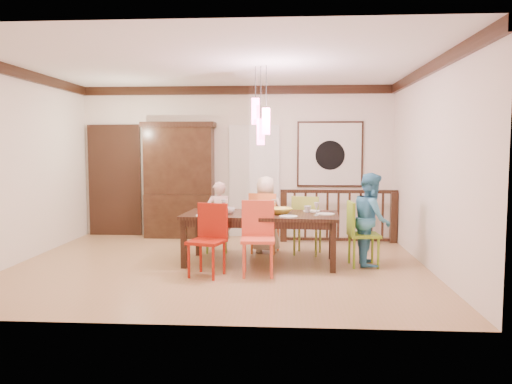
# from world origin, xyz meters

# --- Properties ---
(floor) EXTENTS (6.00, 6.00, 0.00)m
(floor) POSITION_xyz_m (0.00, 0.00, 0.00)
(floor) COLOR tan
(floor) RESTS_ON ground
(ceiling) EXTENTS (6.00, 6.00, 0.00)m
(ceiling) POSITION_xyz_m (0.00, 0.00, 2.90)
(ceiling) COLOR white
(ceiling) RESTS_ON wall_back
(wall_back) EXTENTS (6.00, 0.00, 6.00)m
(wall_back) POSITION_xyz_m (0.00, 2.50, 1.45)
(wall_back) COLOR silver
(wall_back) RESTS_ON floor
(wall_left) EXTENTS (0.00, 5.00, 5.00)m
(wall_left) POSITION_xyz_m (-3.00, 0.00, 1.45)
(wall_left) COLOR silver
(wall_left) RESTS_ON floor
(wall_right) EXTENTS (0.00, 5.00, 5.00)m
(wall_right) POSITION_xyz_m (3.00, 0.00, 1.45)
(wall_right) COLOR silver
(wall_right) RESTS_ON floor
(crown_molding) EXTENTS (6.00, 5.00, 0.16)m
(crown_molding) POSITION_xyz_m (0.00, 0.00, 2.82)
(crown_molding) COLOR black
(crown_molding) RESTS_ON wall_back
(panel_door) EXTENTS (1.04, 0.07, 2.24)m
(panel_door) POSITION_xyz_m (-2.40, 2.45, 1.05)
(panel_door) COLOR black
(panel_door) RESTS_ON wall_back
(white_doorway) EXTENTS (0.97, 0.05, 2.22)m
(white_doorway) POSITION_xyz_m (0.35, 2.46, 1.05)
(white_doorway) COLOR silver
(white_doorway) RESTS_ON wall_back
(painting) EXTENTS (1.25, 0.06, 1.25)m
(painting) POSITION_xyz_m (1.80, 2.46, 1.60)
(painting) COLOR black
(painting) RESTS_ON wall_back
(pendant_cluster) EXTENTS (0.27, 0.21, 1.14)m
(pendant_cluster) POSITION_xyz_m (0.60, 0.16, 2.11)
(pendant_cluster) COLOR #FB4B90
(pendant_cluster) RESTS_ON ceiling
(dining_table) EXTENTS (2.33, 1.17, 0.75)m
(dining_table) POSITION_xyz_m (0.60, 0.16, 0.67)
(dining_table) COLOR black
(dining_table) RESTS_ON floor
(chair_far_left) EXTENTS (0.42, 0.42, 0.83)m
(chair_far_left) POSITION_xyz_m (-0.18, 0.94, 0.47)
(chair_far_left) COLOR #7BB533
(chair_far_left) RESTS_ON floor
(chair_far_mid) EXTENTS (0.52, 0.52, 0.99)m
(chair_far_mid) POSITION_xyz_m (0.63, 0.96, 0.57)
(chair_far_mid) COLOR orange
(chair_far_mid) RESTS_ON floor
(chair_far_right) EXTENTS (0.53, 0.53, 0.96)m
(chair_far_right) POSITION_xyz_m (1.32, 0.86, 0.55)
(chair_far_right) COLOR olive
(chair_far_right) RESTS_ON floor
(chair_near_left) EXTENTS (0.54, 0.54, 0.97)m
(chair_near_left) POSITION_xyz_m (-0.08, -0.64, 0.55)
(chair_near_left) COLOR #9C180A
(chair_near_left) RESTS_ON floor
(chair_near_mid) EXTENTS (0.47, 0.47, 1.00)m
(chair_near_mid) POSITION_xyz_m (0.60, -0.54, 0.57)
(chair_near_mid) COLOR #E24B31
(chair_near_mid) RESTS_ON floor
(chair_end_right) EXTENTS (0.46, 0.46, 0.94)m
(chair_end_right) POSITION_xyz_m (2.11, 0.09, 0.54)
(chair_end_right) COLOR #749E1E
(chair_end_right) RESTS_ON floor
(china_hutch) EXTENTS (1.40, 0.46, 2.21)m
(china_hutch) POSITION_xyz_m (-1.08, 2.30, 1.11)
(china_hutch) COLOR black
(china_hutch) RESTS_ON floor
(balustrade) EXTENTS (2.12, 0.12, 0.96)m
(balustrade) POSITION_xyz_m (1.92, 1.95, 0.50)
(balustrade) COLOR black
(balustrade) RESTS_ON floor
(person_far_left) EXTENTS (0.48, 0.38, 1.17)m
(person_far_left) POSITION_xyz_m (-0.14, 0.98, 0.58)
(person_far_left) COLOR beige
(person_far_left) RESTS_ON floor
(person_far_mid) EXTENTS (0.66, 0.48, 1.26)m
(person_far_mid) POSITION_xyz_m (0.64, 0.99, 0.63)
(person_far_mid) COLOR beige
(person_far_mid) RESTS_ON floor
(person_end_right) EXTENTS (0.54, 0.68, 1.36)m
(person_end_right) POSITION_xyz_m (2.23, 0.17, 0.68)
(person_end_right) COLOR #4392BC
(person_end_right) RESTS_ON floor
(serving_bowl) EXTENTS (0.45, 0.45, 0.09)m
(serving_bowl) POSITION_xyz_m (0.88, 0.12, 0.79)
(serving_bowl) COLOR gold
(serving_bowl) RESTS_ON dining_table
(small_bowl) EXTENTS (0.24, 0.24, 0.07)m
(small_bowl) POSITION_xyz_m (0.48, 0.14, 0.78)
(small_bowl) COLOR white
(small_bowl) RESTS_ON dining_table
(cup_left) EXTENTS (0.15, 0.15, 0.10)m
(cup_left) POSITION_xyz_m (0.16, 0.08, 0.80)
(cup_left) COLOR silver
(cup_left) RESTS_ON dining_table
(cup_right) EXTENTS (0.13, 0.13, 0.10)m
(cup_right) POSITION_xyz_m (1.30, 0.31, 0.80)
(cup_right) COLOR silver
(cup_right) RESTS_ON dining_table
(plate_far_left) EXTENTS (0.26, 0.26, 0.01)m
(plate_far_left) POSITION_xyz_m (-0.16, 0.47, 0.76)
(plate_far_left) COLOR white
(plate_far_left) RESTS_ON dining_table
(plate_far_mid) EXTENTS (0.26, 0.26, 0.01)m
(plate_far_mid) POSITION_xyz_m (0.65, 0.47, 0.76)
(plate_far_mid) COLOR white
(plate_far_mid) RESTS_ON dining_table
(plate_far_right) EXTENTS (0.26, 0.26, 0.01)m
(plate_far_right) POSITION_xyz_m (1.37, 0.43, 0.76)
(plate_far_right) COLOR white
(plate_far_right) RESTS_ON dining_table
(plate_near_left) EXTENTS (0.26, 0.26, 0.01)m
(plate_near_left) POSITION_xyz_m (-0.17, -0.17, 0.76)
(plate_near_left) COLOR white
(plate_near_left) RESTS_ON dining_table
(plate_near_mid) EXTENTS (0.26, 0.26, 0.01)m
(plate_near_mid) POSITION_xyz_m (1.01, -0.20, 0.76)
(plate_near_mid) COLOR white
(plate_near_mid) RESTS_ON dining_table
(plate_end_right) EXTENTS (0.26, 0.26, 0.01)m
(plate_end_right) POSITION_xyz_m (1.56, 0.10, 0.76)
(plate_end_right) COLOR white
(plate_end_right) RESTS_ON dining_table
(wine_glass_a) EXTENTS (0.08, 0.08, 0.19)m
(wine_glass_a) POSITION_xyz_m (0.04, 0.28, 0.84)
(wine_glass_a) COLOR #590C19
(wine_glass_a) RESTS_ON dining_table
(wine_glass_b) EXTENTS (0.08, 0.08, 0.19)m
(wine_glass_b) POSITION_xyz_m (0.79, 0.35, 0.84)
(wine_glass_b) COLOR silver
(wine_glass_b) RESTS_ON dining_table
(wine_glass_c) EXTENTS (0.08, 0.08, 0.19)m
(wine_glass_c) POSITION_xyz_m (0.44, -0.05, 0.84)
(wine_glass_c) COLOR #590C19
(wine_glass_c) RESTS_ON dining_table
(wine_glass_d) EXTENTS (0.08, 0.08, 0.19)m
(wine_glass_d) POSITION_xyz_m (1.41, -0.01, 0.84)
(wine_glass_d) COLOR silver
(wine_glass_d) RESTS_ON dining_table
(napkin) EXTENTS (0.18, 0.14, 0.01)m
(napkin) POSITION_xyz_m (0.61, -0.20, 0.76)
(napkin) COLOR #D83359
(napkin) RESTS_ON dining_table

